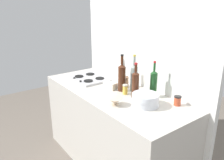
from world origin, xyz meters
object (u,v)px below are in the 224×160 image
butter_dish (110,85)px  utensil_crock (124,81)px  wine_bottle_mid_left (154,83)px  wine_bottle_leftmost (134,77)px  mixing_bowl (115,101)px  wine_bottle_rightmost (135,84)px  plate_stack (145,100)px  condiment_jar_front (125,89)px  stovetop_hob (89,78)px  condiment_jar_rear (177,101)px  wine_bottle_mid_right (122,77)px

butter_dish → utensil_crock: bearing=72.7°
wine_bottle_mid_left → utensil_crock: size_ratio=1.15×
wine_bottle_leftmost → mixing_bowl: bearing=-66.2°
wine_bottle_rightmost → utensil_crock: wine_bottle_rightmost is taller
plate_stack → mixing_bowl: size_ratio=1.75×
plate_stack → butter_dish: plate_stack is taller
plate_stack → utensil_crock: 0.51m
wine_bottle_mid_left → condiment_jar_front: bearing=-140.7°
stovetop_hob → wine_bottle_leftmost: wine_bottle_leftmost is taller
condiment_jar_front → condiment_jar_rear: 0.53m
stovetop_hob → utensil_crock: size_ratio=1.40×
plate_stack → condiment_jar_front: plate_stack is taller
butter_dish → wine_bottle_mid_left: bearing=24.6°
utensil_crock → condiment_jar_front: size_ratio=3.08×
plate_stack → wine_bottle_leftmost: wine_bottle_leftmost is taller
wine_bottle_mid_right → wine_bottle_rightmost: bearing=-2.8°
stovetop_hob → plate_stack: 0.94m
butter_dish → condiment_jar_front: (0.22, 0.02, 0.02)m
wine_bottle_mid_left → stovetop_hob: bearing=-165.3°
mixing_bowl → utensil_crock: size_ratio=0.45×
stovetop_hob → wine_bottle_mid_left: size_ratio=1.22×
wine_bottle_mid_right → condiment_jar_front: wine_bottle_mid_right is taller
wine_bottle_mid_left → utensil_crock: 0.40m
condiment_jar_rear → wine_bottle_mid_right: bearing=-164.2°
wine_bottle_mid_left → condiment_jar_rear: bearing=5.2°
wine_bottle_rightmost → butter_dish: (-0.34, -0.05, -0.10)m
wine_bottle_mid_left → wine_bottle_mid_right: size_ratio=0.92×
wine_bottle_mid_left → wine_bottle_rightmost: (-0.09, -0.15, -0.00)m
butter_dish → condiment_jar_front: bearing=6.0°
wine_bottle_leftmost → utensil_crock: size_ratio=1.24×
stovetop_hob → utensil_crock: 0.48m
mixing_bowl → butter_dish: 0.43m
plate_stack → wine_bottle_mid_left: (-0.10, 0.21, 0.08)m
mixing_bowl → condiment_jar_front: condiment_jar_front is taller
stovetop_hob → condiment_jar_front: bearing=4.0°
stovetop_hob → butter_dish: butter_dish is taller
condiment_jar_front → stovetop_hob: bearing=-176.0°
wine_bottle_rightmost → plate_stack: bearing=-16.1°
wine_bottle_mid_right → wine_bottle_rightmost: size_ratio=1.12×
plate_stack → wine_bottle_rightmost: wine_bottle_rightmost is taller
condiment_jar_rear → mixing_bowl: bearing=-127.7°
condiment_jar_rear → plate_stack: bearing=-126.5°
butter_dish → wine_bottle_leftmost: bearing=37.4°
wine_bottle_leftmost → mixing_bowl: wine_bottle_leftmost is taller
plate_stack → condiment_jar_rear: bearing=53.5°
wine_bottle_mid_right → wine_bottle_leftmost: bearing=50.2°
wine_bottle_rightmost → utensil_crock: bearing=160.3°
wine_bottle_mid_left → wine_bottle_mid_right: (-0.31, -0.14, 0.01)m
condiment_jar_rear → wine_bottle_leftmost: bearing=-172.2°
stovetop_hob → plate_stack: (0.94, 0.01, 0.04)m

